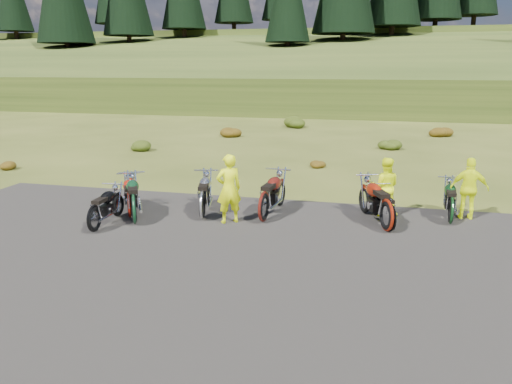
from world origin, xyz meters
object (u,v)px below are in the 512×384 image
(motorcycle_3, at_px, (203,220))
(motorcycle_7, at_px, (450,225))
(person_middle, at_px, (229,190))
(motorcycle_0, at_px, (95,233))

(motorcycle_3, bearing_deg, motorcycle_7, -93.34)
(motorcycle_7, height_order, person_middle, person_middle)
(motorcycle_0, bearing_deg, motorcycle_3, -56.56)
(motorcycle_0, relative_size, person_middle, 1.06)
(motorcycle_7, bearing_deg, motorcycle_3, 103.05)
(motorcycle_0, relative_size, motorcycle_3, 0.89)
(motorcycle_3, bearing_deg, motorcycle_0, 112.51)
(motorcycle_0, xyz_separation_m, person_middle, (2.98, 1.49, 0.90))
(person_middle, bearing_deg, motorcycle_7, 159.41)
(motorcycle_0, distance_m, person_middle, 3.45)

